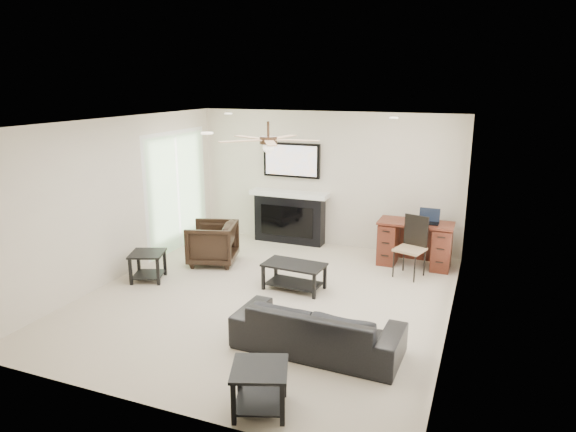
# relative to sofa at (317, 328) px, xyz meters

# --- Properties ---
(room_shell) EXTENTS (5.50, 5.54, 2.52)m
(room_shell) POSITION_rel_sofa_xyz_m (-0.96, 1.24, 1.40)
(room_shell) COLOR #BEA999
(room_shell) RESTS_ON ground
(sofa) EXTENTS (1.95, 0.82, 0.56)m
(sofa) POSITION_rel_sofa_xyz_m (0.00, 0.00, 0.00)
(sofa) COLOR black
(sofa) RESTS_ON ground
(armchair) EXTENTS (0.97, 0.96, 0.72)m
(armchair) POSITION_rel_sofa_xyz_m (-2.60, 2.15, 0.08)
(armchair) COLOR black
(armchair) RESTS_ON ground
(coffee_table) EXTENTS (0.93, 0.55, 0.40)m
(coffee_table) POSITION_rel_sofa_xyz_m (-0.90, 1.60, -0.08)
(coffee_table) COLOR black
(coffee_table) RESTS_ON ground
(end_table_near) EXTENTS (0.67, 0.67, 0.45)m
(end_table_near) POSITION_rel_sofa_xyz_m (-0.15, -1.25, -0.06)
(end_table_near) COLOR black
(end_table_near) RESTS_ON ground
(end_table_left) EXTENTS (0.65, 0.65, 0.45)m
(end_table_left) POSITION_rel_sofa_xyz_m (-3.15, 1.10, -0.06)
(end_table_left) COLOR black
(end_table_left) RESTS_ON ground
(fireplace_unit) EXTENTS (1.52, 0.34, 1.91)m
(fireplace_unit) POSITION_rel_sofa_xyz_m (-1.82, 3.74, 0.67)
(fireplace_unit) COLOR black
(fireplace_unit) RESTS_ON ground
(desk) EXTENTS (1.22, 0.56, 0.76)m
(desk) POSITION_rel_sofa_xyz_m (0.61, 3.30, 0.10)
(desk) COLOR #431810
(desk) RESTS_ON ground
(desk_chair) EXTENTS (0.53, 0.54, 0.97)m
(desk_chair) POSITION_rel_sofa_xyz_m (0.61, 2.75, 0.20)
(desk_chair) COLOR black
(desk_chair) RESTS_ON ground
(laptop) EXTENTS (0.33, 0.24, 0.23)m
(laptop) POSITION_rel_sofa_xyz_m (0.81, 3.28, 0.59)
(laptop) COLOR black
(laptop) RESTS_ON desk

